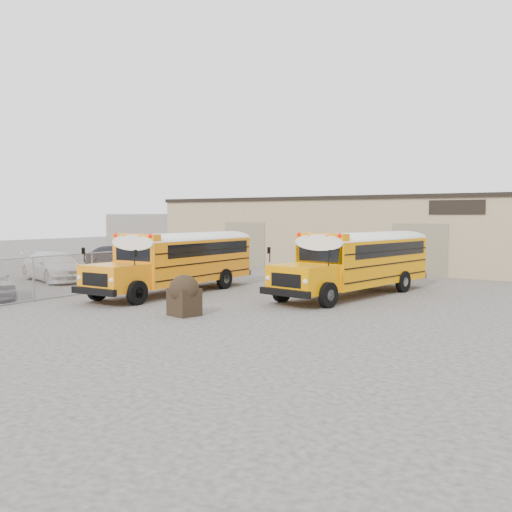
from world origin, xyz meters
The scene contains 9 objects.
ground centered at (0.00, 0.00, 0.00)m, with size 120.00×120.00×0.00m, color #383533.
warehouse centered at (0.00, 19.99, 2.37)m, with size 30.20×10.20×4.67m.
chainlink_fence centered at (-6.00, 3.00, 0.90)m, with size 0.07×18.07×1.81m.
distant_building_left centered at (-22.00, 22.00, 1.80)m, with size 8.00×6.00×3.60m, color slate.
school_bus_left centered at (-3.08, 8.05, 1.58)m, with size 2.83×9.34×2.72m.
school_bus_right centered at (4.98, 11.66, 1.60)m, with size 3.72×9.70×2.77m.
tarp_bundle centered at (1.17, -2.21, 0.72)m, with size 1.12×1.05×1.41m.
car_white centered at (-11.44, 2.20, 0.77)m, with size 2.15×5.30×1.54m, color silver.
car_dark centered at (-11.80, 7.59, 0.82)m, with size 1.73×4.96×1.63m, color black.
Camera 1 is at (13.81, -17.13, 3.41)m, focal length 40.00 mm.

